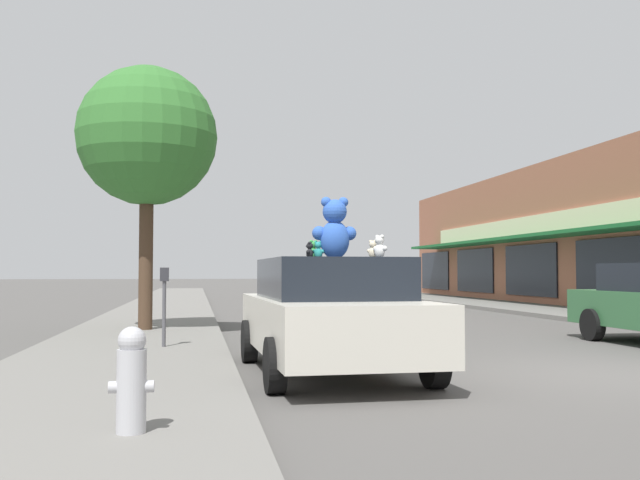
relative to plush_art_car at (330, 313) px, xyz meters
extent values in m
plane|color=#514F4C|center=(3.40, -0.72, -0.79)|extent=(260.00, 260.00, 0.00)
cube|color=slate|center=(-2.78, -0.72, -0.73)|extent=(3.11, 90.00, 0.13)
cube|color=#19662D|center=(10.40, 11.14, 1.82)|extent=(1.47, 32.96, 0.12)
cube|color=beige|center=(11.09, 11.14, 2.37)|extent=(0.08, 31.39, 0.70)
cube|color=black|center=(11.10, 11.14, 0.61)|extent=(0.06, 4.26, 2.00)
cube|color=black|center=(11.10, 16.75, 0.61)|extent=(0.06, 4.26, 2.00)
cube|color=black|center=(11.10, 22.35, 0.61)|extent=(0.06, 4.26, 2.00)
cube|color=black|center=(11.10, 27.96, 0.61)|extent=(0.06, 4.26, 2.00)
cube|color=beige|center=(0.00, 0.00, -0.14)|extent=(2.00, 4.51, 0.68)
cube|color=black|center=(0.00, 0.00, 0.46)|extent=(1.72, 2.50, 0.52)
cylinder|color=black|center=(-0.96, 1.36, -0.48)|extent=(0.22, 0.63, 0.62)
cylinder|color=black|center=(0.88, 1.41, -0.48)|extent=(0.22, 0.63, 0.62)
cylinder|color=black|center=(-0.88, -1.41, -0.48)|extent=(0.22, 0.63, 0.62)
cylinder|color=black|center=(0.96, -1.36, -0.48)|extent=(0.22, 0.63, 0.62)
ellipsoid|color=blue|center=(0.14, 0.40, 0.98)|extent=(0.41, 0.35, 0.53)
sphere|color=blue|center=(0.14, 0.40, 1.37)|extent=(0.34, 0.34, 0.34)
sphere|color=blue|center=(0.26, 0.40, 1.50)|extent=(0.14, 0.14, 0.14)
sphere|color=blue|center=(0.02, 0.40, 1.50)|extent=(0.14, 0.14, 0.14)
sphere|color=#548DFF|center=(0.14, 0.54, 1.35)|extent=(0.13, 0.13, 0.13)
sphere|color=blue|center=(0.35, 0.43, 1.07)|extent=(0.20, 0.20, 0.19)
sphere|color=blue|center=(-0.07, 0.43, 1.07)|extent=(0.20, 0.20, 0.19)
ellipsoid|color=beige|center=(0.57, -0.04, 0.79)|extent=(0.16, 0.15, 0.15)
sphere|color=beige|center=(0.57, -0.04, 0.91)|extent=(0.14, 0.14, 0.10)
sphere|color=beige|center=(0.60, -0.06, 0.94)|extent=(0.06, 0.06, 0.04)
sphere|color=beige|center=(0.54, -0.02, 0.94)|extent=(0.06, 0.06, 0.04)
sphere|color=white|center=(0.60, -0.01, 0.90)|extent=(0.05, 0.05, 0.04)
sphere|color=beige|center=(0.62, -0.07, 0.82)|extent=(0.08, 0.08, 0.06)
sphere|color=beige|center=(0.53, 0.01, 0.82)|extent=(0.08, 0.08, 0.06)
ellipsoid|color=white|center=(0.62, -0.19, 0.81)|extent=(0.19, 0.19, 0.19)
sphere|color=white|center=(0.62, -0.19, 0.95)|extent=(0.17, 0.17, 0.12)
sphere|color=white|center=(0.65, -0.22, 1.00)|extent=(0.07, 0.07, 0.05)
sphere|color=white|center=(0.60, -0.15, 1.00)|extent=(0.07, 0.07, 0.05)
sphere|color=white|center=(0.67, -0.16, 0.95)|extent=(0.06, 0.06, 0.05)
sphere|color=white|center=(0.68, -0.24, 0.85)|extent=(0.10, 0.10, 0.07)
sphere|color=white|center=(0.59, -0.12, 0.85)|extent=(0.10, 0.10, 0.07)
ellipsoid|color=black|center=(-0.21, 0.40, 0.79)|extent=(0.13, 0.14, 0.15)
sphere|color=black|center=(-0.21, 0.40, 0.90)|extent=(0.12, 0.12, 0.09)
sphere|color=black|center=(-0.20, 0.43, 0.93)|extent=(0.05, 0.05, 0.04)
sphere|color=black|center=(-0.22, 0.37, 0.93)|extent=(0.05, 0.05, 0.04)
sphere|color=#3A3A3D|center=(-0.25, 0.41, 0.89)|extent=(0.05, 0.05, 0.04)
sphere|color=black|center=(-0.19, 0.46, 0.81)|extent=(0.07, 0.07, 0.05)
sphere|color=black|center=(-0.24, 0.35, 0.81)|extent=(0.07, 0.07, 0.05)
ellipsoid|color=teal|center=(-0.09, 0.41, 0.79)|extent=(0.16, 0.15, 0.16)
sphere|color=teal|center=(-0.09, 0.41, 0.91)|extent=(0.14, 0.14, 0.10)
sphere|color=teal|center=(-0.06, 0.39, 0.95)|extent=(0.06, 0.06, 0.04)
sphere|color=teal|center=(-0.12, 0.43, 0.95)|extent=(0.06, 0.06, 0.04)
sphere|color=#47CDC6|center=(-0.06, 0.45, 0.90)|extent=(0.05, 0.05, 0.04)
sphere|color=teal|center=(-0.03, 0.38, 0.82)|extent=(0.08, 0.08, 0.06)
sphere|color=teal|center=(-0.13, 0.45, 0.82)|extent=(0.08, 0.08, 0.06)
ellipsoid|color=green|center=(-0.05, 1.07, 0.81)|extent=(0.18, 0.17, 0.18)
sphere|color=green|center=(-0.05, 1.07, 0.94)|extent=(0.16, 0.16, 0.11)
sphere|color=green|center=(-0.01, 1.09, 0.98)|extent=(0.07, 0.07, 0.05)
sphere|color=green|center=(-0.08, 1.05, 0.98)|extent=(0.07, 0.07, 0.05)
sphere|color=#5ADA6D|center=(-0.07, 1.12, 0.93)|extent=(0.06, 0.06, 0.04)
sphere|color=green|center=(0.01, 1.12, 0.84)|extent=(0.09, 0.09, 0.07)
sphere|color=green|center=(-0.11, 1.05, 0.84)|extent=(0.09, 0.09, 0.07)
cylinder|color=black|center=(5.83, 3.51, -0.48)|extent=(0.20, 0.62, 0.62)
cylinder|color=#473323|center=(-2.78, 6.10, 0.75)|extent=(0.29, 0.29, 2.82)
sphere|color=#33702D|center=(-2.78, 6.10, 3.41)|extent=(2.94, 2.94, 2.94)
cylinder|color=#B2B2B7|center=(-2.21, -3.69, -0.35)|extent=(0.22, 0.22, 0.62)
sphere|color=#B2B2B7|center=(-2.21, -3.69, 0.03)|extent=(0.21, 0.21, 0.21)
cylinder|color=#B2B2B7|center=(-2.33, -3.69, -0.32)|extent=(0.10, 0.09, 0.09)
cylinder|color=#B2B2B7|center=(-2.09, -3.69, -0.32)|extent=(0.10, 0.09, 0.09)
cylinder|color=#4C4C51|center=(-2.24, 2.54, -0.13)|extent=(0.06, 0.06, 1.05)
cube|color=#2D2D33|center=(-2.24, 2.54, 0.50)|extent=(0.14, 0.10, 0.22)
camera|label=1|loc=(-1.74, -9.21, 0.54)|focal=40.00mm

